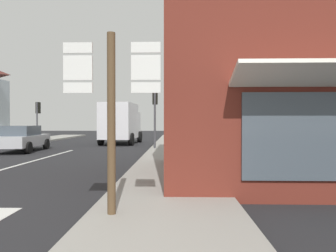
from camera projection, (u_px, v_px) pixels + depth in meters
ground_plane at (59, 154)px, 15.93m from camera, size 80.00×80.00×0.00m
sidewalk_right at (172, 158)px, 13.77m from camera, size 2.75×44.00×0.14m
lane_centre_stripe at (20, 165)px, 11.93m from camera, size 0.16×12.00×0.01m
sedan_far at (22, 138)px, 17.25m from camera, size 2.22×4.32×1.47m
delivery_truck at (121, 122)px, 23.03m from camera, size 2.73×5.12×3.05m
route_sign_post at (111, 109)px, 5.13m from camera, size 1.66×0.14×3.20m
traffic_light_far_left at (38, 113)px, 24.25m from camera, size 0.30×0.49×3.26m
traffic_light_near_right at (155, 105)px, 17.88m from camera, size 0.30×0.49×3.62m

